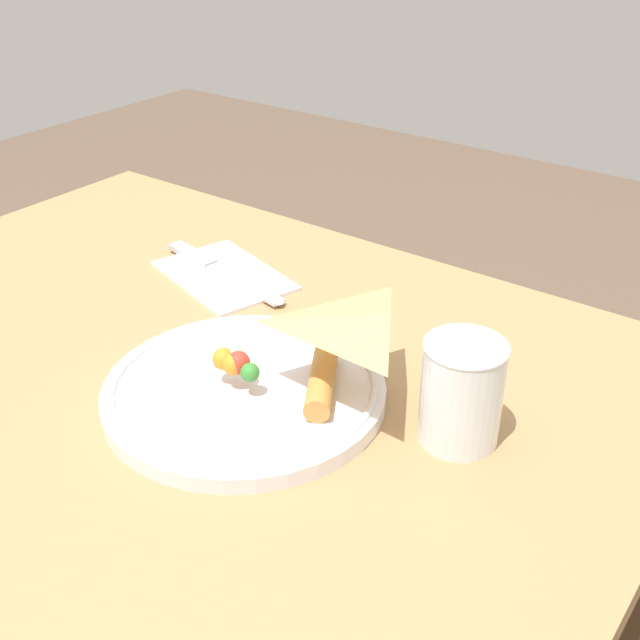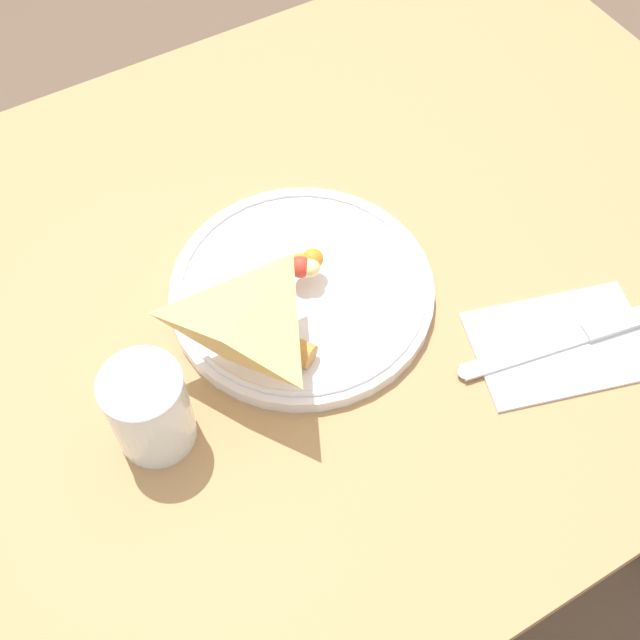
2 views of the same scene
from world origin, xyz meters
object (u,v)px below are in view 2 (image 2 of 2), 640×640
at_px(dining_table, 369,305).
at_px(napkin_folded, 560,344).
at_px(plate_pizza, 300,291).
at_px(milk_glass, 150,411).
at_px(butter_knife, 572,338).

relative_size(dining_table, napkin_folded, 4.85).
distance_m(plate_pizza, napkin_folded, 0.26).
height_order(milk_glass, butter_knife, milk_glass).
bearing_deg(milk_glass, plate_pizza, -160.56).
xyz_separation_m(milk_glass, napkin_folded, (-0.38, 0.11, -0.04)).
distance_m(plate_pizza, milk_glass, 0.20).
distance_m(milk_glass, butter_knife, 0.41).
relative_size(plate_pizza, napkin_folded, 1.36).
height_order(milk_glass, napkin_folded, milk_glass).
height_order(plate_pizza, napkin_folded, plate_pizza).
distance_m(dining_table, napkin_folded, 0.25).
bearing_deg(butter_knife, milk_glass, -5.28).
bearing_deg(milk_glass, dining_table, -162.78).
height_order(napkin_folded, butter_knife, butter_knife).
bearing_deg(napkin_folded, milk_glass, -16.33).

